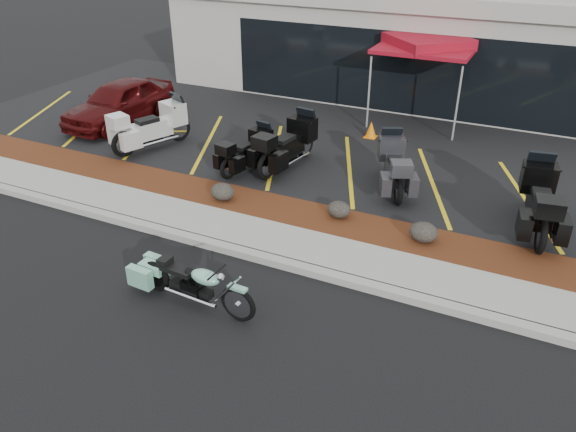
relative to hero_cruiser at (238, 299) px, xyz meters
The scene contains 18 objects.
ground 1.08m from the hero_cruiser, 113.37° to the left, with size 90.00×90.00×0.00m, color black.
curb 1.88m from the hero_cruiser, 102.20° to the left, with size 24.00×0.25×0.15m, color gray.
sidewalk 2.56m from the hero_cruiser, 98.85° to the left, with size 24.00×1.20×0.15m, color gray.
mulch_bed 3.74m from the hero_cruiser, 96.01° to the left, with size 24.00×1.20×0.16m, color #35160C.
upper_lot 9.12m from the hero_cruiser, 92.45° to the left, with size 26.00×9.60×0.15m, color black.
dealership_building 15.45m from the hero_cruiser, 91.45° to the left, with size 18.00×8.16×4.00m.
boulder_left 4.27m from the hero_cruiser, 124.91° to the left, with size 0.57×0.47×0.40m, color black.
boulder_mid 3.90m from the hero_cruiser, 85.41° to the left, with size 0.52×0.43×0.37m, color black.
boulder_right 4.30m from the hero_cruiser, 58.61° to the left, with size 0.58×0.49×0.41m, color black.
hero_cruiser is the anchor object (origin of this frame).
touring_white 8.39m from the hero_cruiser, 131.81° to the left, with size 2.45×0.94×1.43m, color silver, non-canonical shape.
touring_black_front 6.53m from the hero_cruiser, 113.92° to the left, with size 1.94×0.74×1.13m, color black, non-canonical shape.
touring_black_mid 6.93m from the hero_cruiser, 104.75° to the left, with size 2.41×0.92×1.40m, color black, non-canonical shape.
touring_grey 6.56m from the hero_cruiser, 84.23° to the left, with size 2.23×0.85×1.30m, color #2B2C30, non-canonical shape.
touring_black_rear 7.31m from the hero_cruiser, 55.68° to the left, with size 2.49×0.95×1.45m, color black, non-canonical shape.
parked_car 10.61m from the hero_cruiser, 140.45° to the left, with size 1.59×3.96×1.35m, color #40090A.
traffic_cone 8.97m from the hero_cruiser, 93.91° to the left, with size 0.34×0.34×0.49m, color orange.
popup_canopy 11.29m from the hero_cruiser, 88.37° to the left, with size 3.75×3.75×2.65m.
Camera 1 is at (4.39, -7.33, 6.17)m, focal length 35.00 mm.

